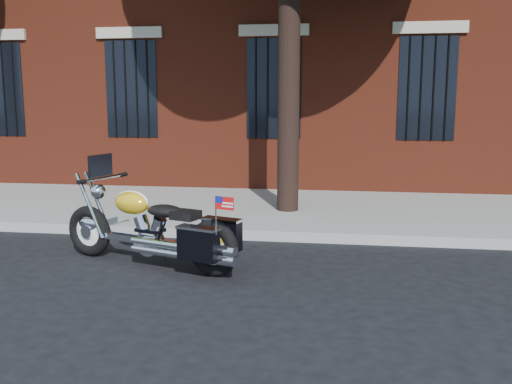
# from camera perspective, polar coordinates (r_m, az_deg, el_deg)

# --- Properties ---
(ground) EXTENTS (120.00, 120.00, 0.00)m
(ground) POSITION_cam_1_polar(r_m,az_deg,el_deg) (6.99, -3.19, -7.46)
(ground) COLOR black
(ground) RESTS_ON ground
(curb) EXTENTS (40.00, 0.16, 0.15)m
(curb) POSITION_cam_1_polar(r_m,az_deg,el_deg) (8.27, -1.27, -4.23)
(curb) COLOR gray
(curb) RESTS_ON ground
(sidewalk) EXTENTS (40.00, 3.60, 0.15)m
(sidewalk) POSITION_cam_1_polar(r_m,az_deg,el_deg) (10.09, 0.53, -1.74)
(sidewalk) COLOR gray
(sidewalk) RESTS_ON ground
(motorcycle) EXTENTS (2.43, 1.31, 1.33)m
(motorcycle) POSITION_cam_1_polar(r_m,az_deg,el_deg) (6.94, -10.00, -3.86)
(motorcycle) COLOR black
(motorcycle) RESTS_ON ground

